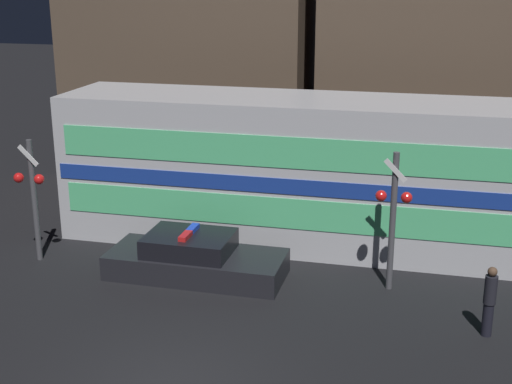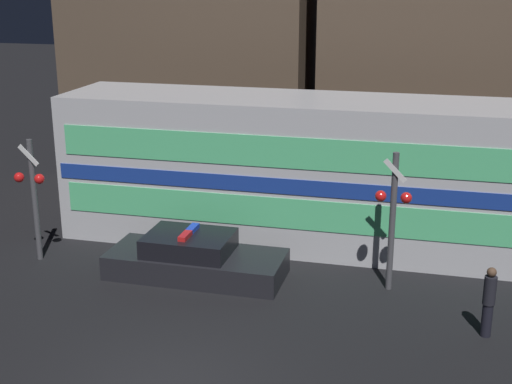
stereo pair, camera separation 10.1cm
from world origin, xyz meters
TOP-DOWN VIEW (x-y plane):
  - train at (1.31, 8.43)m, footprint 14.41×3.16m
  - police_car at (-1.16, 5.26)m, footprint 4.63×1.92m
  - pedestrian at (6.09, 3.73)m, footprint 0.27×0.27m
  - crossing_signal_near at (3.84, 5.62)m, footprint 0.88×0.38m
  - crossing_signal_far at (-5.71, 5.22)m, footprint 0.88×0.38m
  - building_left at (-4.73, 16.37)m, footprint 9.36×5.74m
  - building_center at (4.77, 15.12)m, footprint 8.25×4.29m

SIDE VIEW (x-z plane):
  - police_car at x=-1.16m, z-range -0.17..1.09m
  - pedestrian at x=6.09m, z-range 0.02..1.64m
  - crossing_signal_far at x=-5.71m, z-range 0.25..3.66m
  - crossing_signal_near at x=3.84m, z-range 0.25..3.80m
  - train at x=1.31m, z-range 0.00..4.26m
  - building_left at x=-4.73m, z-range 0.00..9.76m
  - building_center at x=4.77m, z-range 0.00..10.34m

